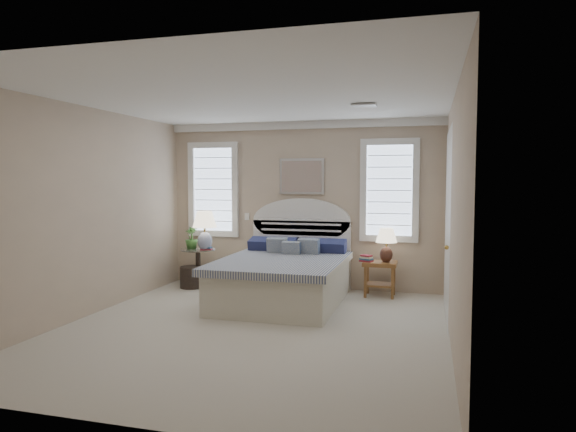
# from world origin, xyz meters

# --- Properties ---
(floor) EXTENTS (4.50, 5.00, 0.01)m
(floor) POSITION_xyz_m (0.00, 0.00, 0.00)
(floor) COLOR #BEB2A2
(floor) RESTS_ON ground
(ceiling) EXTENTS (4.50, 5.00, 0.01)m
(ceiling) POSITION_xyz_m (0.00, 0.00, 2.70)
(ceiling) COLOR white
(ceiling) RESTS_ON wall_back
(wall_back) EXTENTS (4.50, 0.02, 2.70)m
(wall_back) POSITION_xyz_m (0.00, 2.50, 1.35)
(wall_back) COLOR beige
(wall_back) RESTS_ON floor
(wall_left) EXTENTS (0.02, 5.00, 2.70)m
(wall_left) POSITION_xyz_m (-2.25, 0.00, 1.35)
(wall_left) COLOR beige
(wall_left) RESTS_ON floor
(wall_right) EXTENTS (0.02, 5.00, 2.70)m
(wall_right) POSITION_xyz_m (2.25, 0.00, 1.35)
(wall_right) COLOR beige
(wall_right) RESTS_ON floor
(crown_molding) EXTENTS (4.50, 0.08, 0.12)m
(crown_molding) POSITION_xyz_m (0.00, 2.46, 2.64)
(crown_molding) COLOR white
(crown_molding) RESTS_ON wall_back
(hvac_vent) EXTENTS (0.30, 0.20, 0.02)m
(hvac_vent) POSITION_xyz_m (1.20, 0.80, 2.68)
(hvac_vent) COLOR #B2B2B2
(hvac_vent) RESTS_ON ceiling
(switch_plate) EXTENTS (0.08, 0.01, 0.12)m
(switch_plate) POSITION_xyz_m (-0.95, 2.48, 1.15)
(switch_plate) COLOR white
(switch_plate) RESTS_ON wall_back
(window_left) EXTENTS (0.90, 0.06, 1.60)m
(window_left) POSITION_xyz_m (-1.55, 2.48, 1.60)
(window_left) COLOR #C9DEFF
(window_left) RESTS_ON wall_back
(window_right) EXTENTS (0.90, 0.06, 1.60)m
(window_right) POSITION_xyz_m (1.40, 2.48, 1.60)
(window_right) COLOR #C9DEFF
(window_right) RESTS_ON wall_back
(painting) EXTENTS (0.74, 0.04, 0.58)m
(painting) POSITION_xyz_m (0.00, 2.46, 1.82)
(painting) COLOR silver
(painting) RESTS_ON wall_back
(closet_door) EXTENTS (0.02, 1.80, 2.40)m
(closet_door) POSITION_xyz_m (2.23, 1.20, 1.20)
(closet_door) COLOR silver
(closet_door) RESTS_ON floor
(bed) EXTENTS (1.72, 2.28, 1.47)m
(bed) POSITION_xyz_m (0.00, 1.46, 0.39)
(bed) COLOR beige
(bed) RESTS_ON floor
(side_table_left) EXTENTS (0.56, 0.56, 0.63)m
(side_table_left) POSITION_xyz_m (-1.65, 2.05, 0.39)
(side_table_left) COLOR black
(side_table_left) RESTS_ON floor
(nightstand_right) EXTENTS (0.50, 0.40, 0.53)m
(nightstand_right) POSITION_xyz_m (1.30, 2.15, 0.39)
(nightstand_right) COLOR brown
(nightstand_right) RESTS_ON floor
(floor_pot) EXTENTS (0.48, 0.48, 0.35)m
(floor_pot) POSITION_xyz_m (-1.73, 1.97, 0.17)
(floor_pot) COLOR black
(floor_pot) RESTS_ON floor
(lamp_left) EXTENTS (0.42, 0.42, 0.64)m
(lamp_left) POSITION_xyz_m (-1.50, 1.99, 1.02)
(lamp_left) COLOR white
(lamp_left) RESTS_ON side_table_left
(lamp_right) EXTENTS (0.40, 0.40, 0.52)m
(lamp_right) POSITION_xyz_m (1.39, 2.13, 0.85)
(lamp_right) COLOR black
(lamp_right) RESTS_ON nightstand_right
(potted_plant) EXTENTS (0.23, 0.23, 0.36)m
(potted_plant) POSITION_xyz_m (-1.77, 2.06, 0.81)
(potted_plant) COLOR #357C31
(potted_plant) RESTS_ON side_table_left
(books_left) EXTENTS (0.20, 0.16, 0.05)m
(books_left) POSITION_xyz_m (-1.47, 1.99, 0.65)
(books_left) COLOR maroon
(books_left) RESTS_ON side_table_left
(books_right) EXTENTS (0.22, 0.19, 0.10)m
(books_right) POSITION_xyz_m (1.10, 2.10, 0.58)
(books_right) COLOR maroon
(books_right) RESTS_ON nightstand_right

